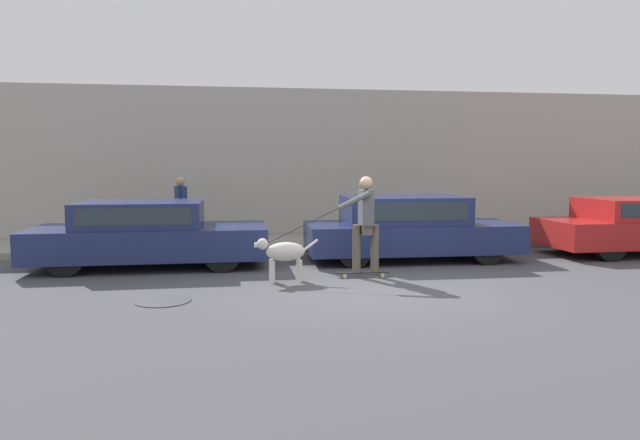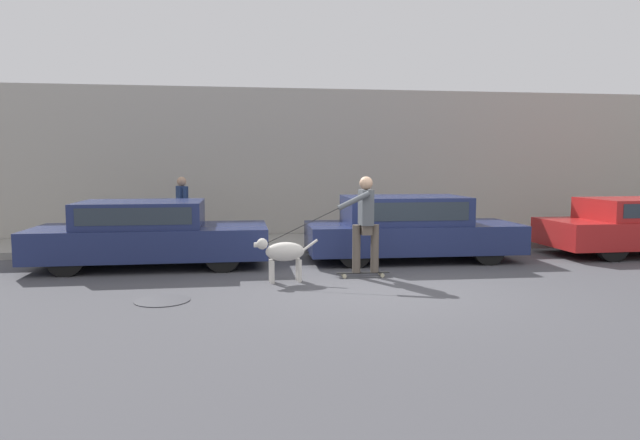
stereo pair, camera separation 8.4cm
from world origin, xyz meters
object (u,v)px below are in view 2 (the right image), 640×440
dog (283,253)px  skateboarder (365,220)px  parked_car_0 (149,234)px  pedestrian_with_bag (182,207)px  parked_car_1 (409,229)px

dog → skateboarder: size_ratio=0.49×
dog → skateboarder: (1.42, 0.21, 0.50)m
parked_car_0 → skateboarder: skateboarder is taller
parked_car_0 → pedestrian_with_bag: pedestrian_with_bag is taller
parked_car_0 → pedestrian_with_bag: size_ratio=2.86×
parked_car_1 → skateboarder: (-1.27, -1.58, 0.36)m
parked_car_0 → skateboarder: 4.14m
parked_car_0 → parked_car_1: (5.09, 0.00, 0.02)m
parked_car_0 → dog: (2.40, -1.79, -0.12)m
parked_car_1 → pedestrian_with_bag: 4.99m
parked_car_1 → dog: parked_car_1 is taller
parked_car_0 → parked_car_1: bearing=-0.0°
parked_car_1 → dog: bearing=-145.0°
parked_car_0 → skateboarder: (3.81, -1.58, 0.38)m
parked_car_0 → skateboarder: bearing=-22.5°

